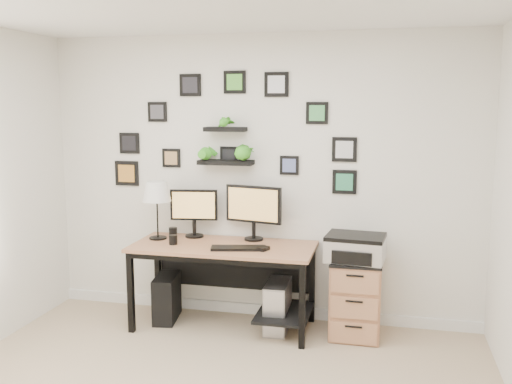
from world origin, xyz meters
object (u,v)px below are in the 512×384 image
(desk, at_px, (228,258))
(table_lamp, at_px, (157,193))
(pc_tower_grey, at_px, (278,306))
(monitor_left, at_px, (194,209))
(monitor_right, at_px, (253,208))
(pc_tower_black, at_px, (167,298))
(mug, at_px, (173,240))
(file_cabinet, at_px, (356,297))
(printer, at_px, (355,248))

(desk, distance_m, table_lamp, 0.88)
(pc_tower_grey, bearing_deg, monitor_left, 166.84)
(desk, relative_size, monitor_right, 3.01)
(desk, distance_m, monitor_right, 0.50)
(desk, xyz_separation_m, pc_tower_black, (-0.60, 0.01, -0.42))
(monitor_right, height_order, table_lamp, table_lamp)
(mug, relative_size, pc_tower_black, 0.20)
(file_cabinet, height_order, printer, printer)
(monitor_right, relative_size, mug, 6.34)
(monitor_right, bearing_deg, printer, -11.47)
(monitor_left, xyz_separation_m, pc_tower_grey, (0.83, -0.19, -0.79))
(desk, relative_size, printer, 3.12)
(mug, distance_m, pc_tower_grey, 1.09)
(monitor_right, distance_m, pc_tower_grey, 0.89)
(pc_tower_black, distance_m, printer, 1.80)
(table_lamp, relative_size, file_cabinet, 0.79)
(table_lamp, bearing_deg, desk, -4.69)
(monitor_left, distance_m, mug, 0.39)
(table_lamp, distance_m, file_cabinet, 1.99)
(file_cabinet, bearing_deg, monitor_right, 171.30)
(pc_tower_black, height_order, pc_tower_grey, pc_tower_grey)
(monitor_right, relative_size, printer, 1.04)
(monitor_right, xyz_separation_m, mug, (-0.65, -0.31, -0.25))
(desk, xyz_separation_m, table_lamp, (-0.69, 0.06, 0.55))
(mug, relative_size, pc_tower_grey, 0.19)
(monitor_left, relative_size, file_cabinet, 0.66)
(pc_tower_black, height_order, printer, printer)
(pc_tower_black, bearing_deg, monitor_left, 32.09)
(desk, height_order, printer, printer)
(monitor_left, bearing_deg, file_cabinet, -5.18)
(mug, xyz_separation_m, file_cabinet, (1.59, 0.17, -0.46))
(pc_tower_grey, height_order, printer, printer)
(monitor_left, relative_size, monitor_right, 0.84)
(desk, relative_size, pc_tower_grey, 3.62)
(mug, bearing_deg, pc_tower_grey, 7.06)
(monitor_right, bearing_deg, monitor_left, -179.25)
(pc_tower_grey, bearing_deg, file_cabinet, 4.87)
(mug, bearing_deg, monitor_right, 25.72)
(desk, bearing_deg, monitor_right, 47.94)
(table_lamp, height_order, mug, table_lamp)
(pc_tower_black, relative_size, pc_tower_grey, 0.94)
(pc_tower_black, bearing_deg, printer, -8.65)
(monitor_left, distance_m, file_cabinet, 1.65)
(desk, xyz_separation_m, monitor_left, (-0.38, 0.19, 0.38))
(pc_tower_grey, bearing_deg, mug, -172.94)
(monitor_left, relative_size, table_lamp, 0.84)
(pc_tower_grey, distance_m, printer, 0.87)
(monitor_right, relative_size, file_cabinet, 0.79)
(monitor_right, height_order, mug, monitor_right)
(mug, height_order, pc_tower_grey, mug)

